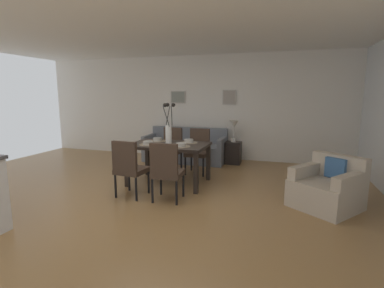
{
  "coord_description": "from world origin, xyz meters",
  "views": [
    {
      "loc": [
        1.95,
        -3.99,
        1.62
      ],
      "look_at": [
        0.47,
        0.75,
        0.77
      ],
      "focal_mm": 27.14,
      "sensor_mm": 36.0,
      "label": 1
    }
  ],
  "objects_px": {
    "dining_chair_near_left": "(129,166)",
    "dining_chair_far_right": "(198,149)",
    "dining_chair_far_left": "(166,169)",
    "sofa": "(186,149)",
    "side_table": "(233,153)",
    "bowl_near_right": "(158,139)",
    "table_lamp": "(234,126)",
    "framed_picture_center": "(229,97)",
    "bowl_far_left": "(181,144)",
    "bowl_far_right": "(189,141)",
    "bowl_near_left": "(148,143)",
    "armchair": "(327,188)",
    "dining_table": "(169,149)",
    "centerpiece_vase": "(169,128)",
    "framed_picture_left": "(178,97)",
    "dining_chair_near_right": "(171,147)"
  },
  "relations": [
    {
      "from": "dining_chair_far_left",
      "to": "armchair",
      "type": "relative_size",
      "value": 0.82
    },
    {
      "from": "bowl_near_left",
      "to": "sofa",
      "type": "bearing_deg",
      "value": 89.64
    },
    {
      "from": "framed_picture_left",
      "to": "sofa",
      "type": "bearing_deg",
      "value": -52.45
    },
    {
      "from": "side_table",
      "to": "framed_picture_center",
      "type": "xyz_separation_m",
      "value": [
        -0.2,
        0.45,
        1.3
      ]
    },
    {
      "from": "dining_table",
      "to": "centerpiece_vase",
      "type": "bearing_deg",
      "value": 55.35
    },
    {
      "from": "dining_chair_far_right",
      "to": "side_table",
      "type": "relative_size",
      "value": 1.77
    },
    {
      "from": "dining_chair_far_right",
      "to": "dining_chair_near_right",
      "type": "bearing_deg",
      "value": 178.77
    },
    {
      "from": "bowl_far_right",
      "to": "bowl_near_left",
      "type": "bearing_deg",
      "value": -146.11
    },
    {
      "from": "table_lamp",
      "to": "armchair",
      "type": "relative_size",
      "value": 0.45
    },
    {
      "from": "bowl_far_left",
      "to": "bowl_far_right",
      "type": "distance_m",
      "value": 0.42
    },
    {
      "from": "dining_chair_far_left",
      "to": "side_table",
      "type": "relative_size",
      "value": 1.77
    },
    {
      "from": "framed_picture_left",
      "to": "framed_picture_center",
      "type": "bearing_deg",
      "value": 0.0
    },
    {
      "from": "dining_table",
      "to": "dining_chair_near_left",
      "type": "height_order",
      "value": "dining_chair_near_left"
    },
    {
      "from": "bowl_far_right",
      "to": "framed_picture_center",
      "type": "height_order",
      "value": "framed_picture_center"
    },
    {
      "from": "dining_chair_near_right",
      "to": "table_lamp",
      "type": "xyz_separation_m",
      "value": [
        1.18,
        1.02,
        0.38
      ]
    },
    {
      "from": "bowl_far_left",
      "to": "bowl_far_right",
      "type": "relative_size",
      "value": 1.0
    },
    {
      "from": "table_lamp",
      "to": "framed_picture_center",
      "type": "distance_m",
      "value": 0.82
    },
    {
      "from": "dining_table",
      "to": "framed_picture_center",
      "type": "relative_size",
      "value": 3.84
    },
    {
      "from": "dining_chair_far_left",
      "to": "centerpiece_vase",
      "type": "relative_size",
      "value": 1.25
    },
    {
      "from": "centerpiece_vase",
      "to": "side_table",
      "type": "relative_size",
      "value": 1.41
    },
    {
      "from": "table_lamp",
      "to": "bowl_near_left",
      "type": "bearing_deg",
      "value": -119.35
    },
    {
      "from": "dining_chair_near_left",
      "to": "bowl_near_right",
      "type": "bearing_deg",
      "value": 89.58
    },
    {
      "from": "bowl_near_right",
      "to": "table_lamp",
      "type": "bearing_deg",
      "value": 54.89
    },
    {
      "from": "bowl_near_right",
      "to": "armchair",
      "type": "bearing_deg",
      "value": -11.88
    },
    {
      "from": "centerpiece_vase",
      "to": "armchair",
      "type": "distance_m",
      "value": 2.75
    },
    {
      "from": "dining_chair_near_left",
      "to": "dining_chair_far_left",
      "type": "xyz_separation_m",
      "value": [
        0.64,
        -0.0,
        0.0
      ]
    },
    {
      "from": "bowl_far_right",
      "to": "table_lamp",
      "type": "height_order",
      "value": "table_lamp"
    },
    {
      "from": "dining_table",
      "to": "bowl_near_right",
      "type": "distance_m",
      "value": 0.4
    },
    {
      "from": "bowl_far_right",
      "to": "armchair",
      "type": "bearing_deg",
      "value": -14.99
    },
    {
      "from": "bowl_far_left",
      "to": "framed_picture_center",
      "type": "relative_size",
      "value": 0.47
    },
    {
      "from": "dining_chair_far_right",
      "to": "bowl_far_right",
      "type": "height_order",
      "value": "dining_chair_far_right"
    },
    {
      "from": "dining_chair_far_left",
      "to": "sofa",
      "type": "distance_m",
      "value": 2.83
    },
    {
      "from": "framed_picture_left",
      "to": "framed_picture_center",
      "type": "distance_m",
      "value": 1.34
    },
    {
      "from": "bowl_near_right",
      "to": "bowl_far_left",
      "type": "xyz_separation_m",
      "value": [
        0.63,
        -0.42,
        0.0
      ]
    },
    {
      "from": "dining_table",
      "to": "framed_picture_left",
      "type": "height_order",
      "value": "framed_picture_left"
    },
    {
      "from": "framed_picture_left",
      "to": "bowl_far_right",
      "type": "bearing_deg",
      "value": -65.18
    },
    {
      "from": "armchair",
      "to": "framed_picture_center",
      "type": "bearing_deg",
      "value": 125.31
    },
    {
      "from": "dining_chair_far_right",
      "to": "bowl_far_left",
      "type": "bearing_deg",
      "value": -89.58
    },
    {
      "from": "dining_chair_far_left",
      "to": "framed_picture_center",
      "type": "distance_m",
      "value": 3.41
    },
    {
      "from": "dining_chair_far_left",
      "to": "bowl_near_right",
      "type": "relative_size",
      "value": 5.41
    },
    {
      "from": "dining_chair_near_right",
      "to": "bowl_near_right",
      "type": "bearing_deg",
      "value": -90.68
    },
    {
      "from": "table_lamp",
      "to": "bowl_far_right",
      "type": "bearing_deg",
      "value": -108.27
    },
    {
      "from": "bowl_far_left",
      "to": "framed_picture_left",
      "type": "relative_size",
      "value": 0.43
    },
    {
      "from": "table_lamp",
      "to": "framed_picture_center",
      "type": "height_order",
      "value": "framed_picture_center"
    },
    {
      "from": "framed_picture_center",
      "to": "sofa",
      "type": "bearing_deg",
      "value": -153.68
    },
    {
      "from": "bowl_near_right",
      "to": "table_lamp",
      "type": "relative_size",
      "value": 0.33
    },
    {
      "from": "dining_chair_near_left",
      "to": "dining_chair_far_right",
      "type": "height_order",
      "value": "same"
    },
    {
      "from": "framed_picture_left",
      "to": "table_lamp",
      "type": "bearing_deg",
      "value": -16.1
    },
    {
      "from": "dining_chair_far_right",
      "to": "sofa",
      "type": "distance_m",
      "value": 1.19
    },
    {
      "from": "bowl_far_right",
      "to": "armchair",
      "type": "height_order",
      "value": "bowl_far_right"
    }
  ]
}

